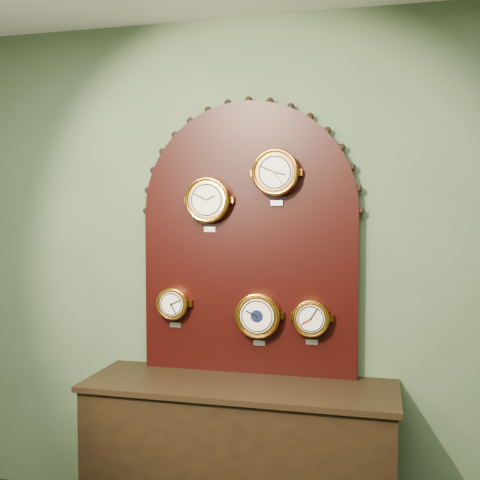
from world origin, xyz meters
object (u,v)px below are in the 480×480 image
(roman_clock, at_px, (208,200))
(display_board, at_px, (249,230))
(barometer, at_px, (258,315))
(tide_clock, at_px, (311,318))
(arabic_clock, at_px, (276,173))
(shop_counter, at_px, (239,463))
(hygrometer, at_px, (173,303))

(roman_clock, bearing_deg, display_board, 17.47)
(display_board, bearing_deg, roman_clock, -162.53)
(barometer, relative_size, tide_clock, 1.19)
(arabic_clock, xyz_separation_m, tide_clock, (0.19, 0.00, -0.77))
(display_board, height_order, tide_clock, display_board)
(arabic_clock, bearing_deg, roman_clock, -179.99)
(shop_counter, distance_m, barometer, 0.78)
(display_board, bearing_deg, shop_counter, -90.00)
(barometer, bearing_deg, arabic_clock, 0.03)
(shop_counter, height_order, barometer, barometer)
(shop_counter, relative_size, hygrometer, 6.81)
(shop_counter, relative_size, roman_clock, 5.28)
(roman_clock, height_order, arabic_clock, arabic_clock)
(roman_clock, relative_size, arabic_clock, 1.00)
(hygrometer, bearing_deg, roman_clock, -0.51)
(shop_counter, distance_m, roman_clock, 1.41)
(tide_clock, bearing_deg, arabic_clock, -179.61)
(hygrometer, distance_m, barometer, 0.49)
(hygrometer, height_order, barometer, hygrometer)
(tide_clock, bearing_deg, barometer, -179.73)
(roman_clock, distance_m, tide_clock, 0.85)
(hygrometer, bearing_deg, tide_clock, -0.03)
(shop_counter, bearing_deg, barometer, 65.85)
(shop_counter, distance_m, hygrometer, 0.92)
(hygrometer, relative_size, barometer, 0.78)
(shop_counter, relative_size, barometer, 5.34)
(roman_clock, height_order, hygrometer, roman_clock)
(shop_counter, distance_m, display_board, 1.25)
(hygrometer, distance_m, tide_clock, 0.78)
(shop_counter, bearing_deg, tide_clock, 23.28)
(barometer, distance_m, tide_clock, 0.29)
(roman_clock, height_order, tide_clock, roman_clock)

